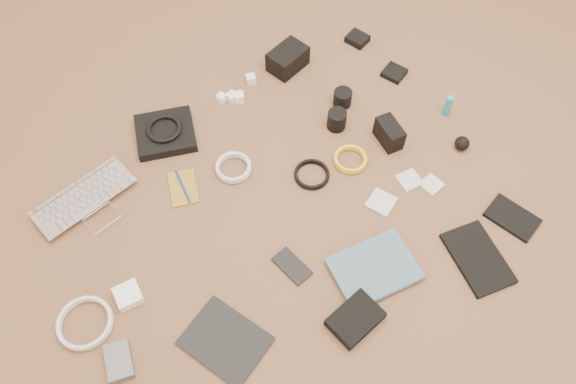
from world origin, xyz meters
TOP-DOWN VIEW (x-y plane):
  - laptop at (-0.49, 0.33)m, footprint 0.35×0.27m
  - headphone_pouch at (-0.17, 0.46)m, footprint 0.24×0.24m
  - headphones at (-0.17, 0.46)m, footprint 0.14×0.14m
  - charger_a at (0.07, 0.49)m, footprint 0.04×0.04m
  - charger_b at (0.12, 0.45)m, footprint 0.04×0.04m
  - charger_c at (0.20, 0.50)m, footprint 0.04×0.04m
  - charger_d at (0.10, 0.47)m, footprint 0.04×0.04m
  - dslr_camera at (0.35, 0.49)m, footprint 0.15×0.12m
  - lens_pouch at (0.64, 0.44)m, footprint 0.09×0.09m
  - notebook_olive at (-0.22, 0.24)m, footprint 0.12×0.15m
  - pen_blue at (-0.22, 0.24)m, footprint 0.03×0.13m
  - cable_white_a at (-0.05, 0.21)m, footprint 0.15×0.15m
  - lens_a at (0.33, 0.16)m, footprint 0.08×0.08m
  - lens_b at (0.41, 0.23)m, footprint 0.07×0.07m
  - card_reader at (0.65, 0.23)m, footprint 0.10×0.10m
  - power_brick at (-0.52, 0.01)m, footprint 0.08×0.08m
  - cable_white_b at (-0.66, 0.00)m, footprint 0.16×0.16m
  - cable_black at (0.14, 0.05)m, footprint 0.13×0.13m
  - cable_yellow at (0.28, 0.02)m, footprint 0.11×0.11m
  - flash at (0.43, 0.02)m, footprint 0.07×0.11m
  - lens_cleaner at (0.67, -0.01)m, footprint 0.03×0.03m
  - battery_charger at (-0.63, -0.14)m, footprint 0.09×0.12m
  - tablet at (-0.37, -0.25)m, footprint 0.23×0.26m
  - phone at (-0.09, -0.18)m, footprint 0.08×0.12m
  - filter_case_left at (0.26, -0.16)m, footprint 0.10×0.10m
  - filter_case_mid at (0.38, -0.15)m, footprint 0.08×0.08m
  - filter_case_right at (0.43, -0.20)m, footprint 0.07×0.07m
  - air_blower at (0.61, -0.14)m, footprint 0.06×0.06m
  - drive_case at (-0.05, -0.41)m, footprint 0.15×0.12m
  - paperback at (0.08, -0.41)m, footprint 0.26×0.21m
  - notebook_black_a at (0.37, -0.47)m, footprint 0.18×0.24m
  - notebook_black_b at (0.55, -0.43)m, footprint 0.13×0.17m

SIDE VIEW (x-z plane):
  - notebook_olive at x=-0.22m, z-range 0.00..0.01m
  - filter_case_right at x=0.43m, z-range 0.00..0.01m
  - phone at x=-0.09m, z-range 0.00..0.01m
  - filter_case_mid at x=0.38m, z-range 0.00..0.01m
  - tablet at x=-0.37m, z-range 0.00..0.01m
  - cable_black at x=0.14m, z-range 0.00..0.01m
  - filter_case_left at x=0.26m, z-range 0.00..0.01m
  - cable_yellow at x=0.28m, z-range 0.00..0.01m
  - notebook_black_b at x=0.55m, z-range 0.00..0.01m
  - cable_white_b at x=-0.66m, z-range 0.00..0.01m
  - cable_white_a at x=-0.05m, z-range 0.00..0.01m
  - notebook_black_a at x=0.37m, z-range 0.00..0.02m
  - card_reader at x=0.65m, z-range 0.00..0.02m
  - pen_blue at x=-0.22m, z-range 0.01..0.01m
  - paperback at x=0.08m, z-range 0.00..0.02m
  - laptop at x=-0.49m, z-range 0.00..0.03m
  - lens_pouch at x=0.64m, z-range 0.00..0.03m
  - charger_a at x=0.07m, z-range 0.00..0.03m
  - battery_charger at x=-0.63m, z-range 0.00..0.03m
  - power_brick at x=-0.52m, z-range 0.00..0.03m
  - charger_d at x=0.10m, z-range 0.00..0.03m
  - charger_c at x=0.20m, z-range 0.00..0.03m
  - charger_b at x=0.12m, z-range 0.00..0.03m
  - headphone_pouch at x=-0.17m, z-range 0.00..0.03m
  - drive_case at x=-0.05m, z-range 0.00..0.04m
  - air_blower at x=0.61m, z-range 0.00..0.05m
  - lens_b at x=0.41m, z-range 0.00..0.06m
  - lens_a at x=0.33m, z-range 0.00..0.07m
  - dslr_camera at x=0.35m, z-range 0.00..0.08m
  - flash at x=0.43m, z-range 0.00..0.08m
  - headphones at x=-0.17m, z-range 0.03..0.05m
  - lens_cleaner at x=0.67m, z-range 0.00..0.08m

